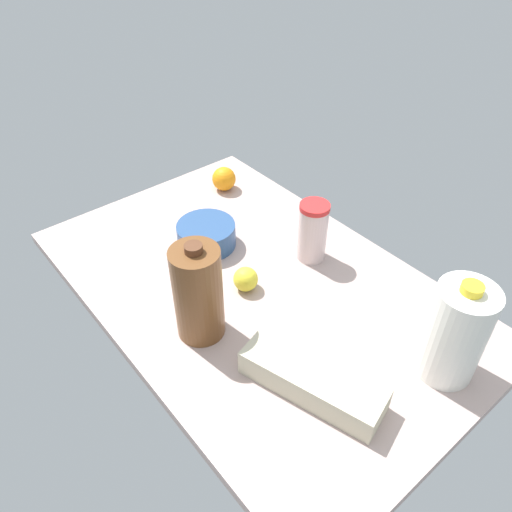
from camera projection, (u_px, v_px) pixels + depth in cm
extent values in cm
cube|color=#B39B94|center=(256.00, 289.00, 133.52)|extent=(120.00, 76.00, 3.00)
cylinder|color=beige|center=(312.00, 234.00, 136.41)|extent=(7.94, 7.94, 16.23)
cylinder|color=red|center=(315.00, 207.00, 130.76)|extent=(8.18, 8.18, 1.40)
cylinder|color=white|center=(455.00, 333.00, 104.00)|extent=(12.65, 12.65, 23.75)
cylinder|color=yellow|center=(472.00, 289.00, 95.81)|extent=(4.43, 4.43, 1.80)
cylinder|color=#2B4C7F|center=(205.00, 235.00, 143.40)|extent=(16.86, 16.86, 6.94)
cylinder|color=brown|center=(198.00, 294.00, 112.60)|extent=(11.36, 11.36, 24.36)
cylinder|color=#59331E|center=(193.00, 249.00, 104.21)|extent=(3.98, 3.98, 1.80)
cube|color=beige|center=(312.00, 380.00, 105.30)|extent=(32.96, 18.60, 6.42)
sphere|color=orange|center=(224.00, 179.00, 166.40)|extent=(7.90, 7.90, 7.90)
sphere|color=yellow|center=(246.00, 279.00, 129.50)|extent=(6.50, 6.50, 6.50)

